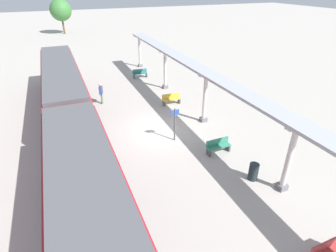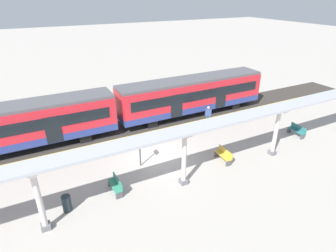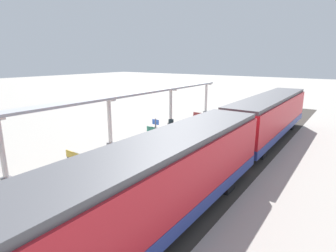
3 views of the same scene
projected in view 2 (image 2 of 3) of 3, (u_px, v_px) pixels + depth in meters
The scene contains 15 objects.
ground_plane at pixel (159, 157), 19.62m from camera, with size 176.00×176.00×0.00m, color #ABA59C.
tactile_edge_strip at pixel (139, 135), 22.54m from camera, with size 0.48×38.77×0.01m, color gold.
trackbed at pixel (131, 126), 24.01m from camera, with size 3.20×50.77×0.01m, color #38332D.
train_near_carriage at pixel (16, 128), 19.66m from camera, with size 2.65×14.10×3.48m.
train_far_carriage at pixel (192, 95), 25.71m from camera, with size 2.65×14.10×3.48m.
canopy_pillar_second at pixel (39, 200), 12.88m from camera, with size 1.10×0.44×3.54m.
canopy_pillar_third at pixel (184, 158), 16.10m from camera, with size 1.10×0.44×3.54m.
canopy_pillar_fourth at pixel (276, 132), 19.12m from camera, with size 1.10×0.44×3.54m.
canopy_beam at pixel (185, 130), 15.31m from camera, with size 1.20×30.99×0.16m, color #A8AAB2.
bench_near_end at pixel (224, 155), 18.97m from camera, with size 1.51×0.49×0.86m.
bench_far_end at pixel (297, 130), 22.33m from camera, with size 1.52×0.52×0.86m.
bench_extra_slot at pixel (116, 185), 16.05m from camera, with size 1.51×0.49×0.86m.
trash_bin at pixel (67, 203), 14.61m from camera, with size 0.48×0.48×0.93m, color #202B31.
platform_info_sign at pixel (140, 148), 18.04m from camera, with size 0.56×0.10×2.20m.
passenger_waiting_near_edge at pixel (208, 113), 23.81m from camera, with size 0.39×0.55×1.74m.
Camera 2 is at (15.14, -7.08, 10.53)m, focal length 29.70 mm.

